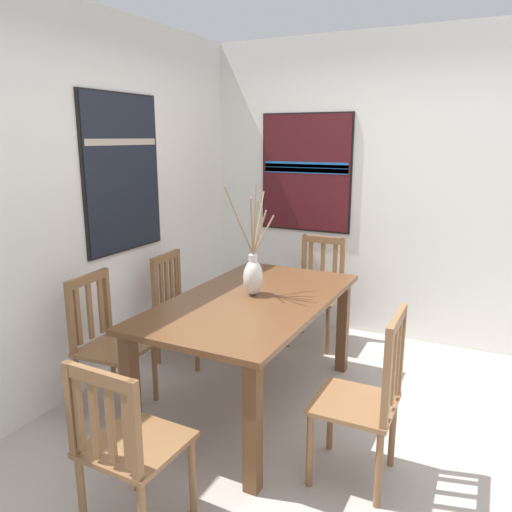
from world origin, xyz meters
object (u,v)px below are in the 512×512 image
object	(u,v)px
chair_1	(317,290)
painting_on_back_wall	(122,174)
chair_0	(127,445)
chair_2	(181,304)
chair_3	(366,398)
dining_table	(253,314)
painting_on_side_wall	(306,173)
centerpiece_vase	(253,275)
chair_4	(108,342)

from	to	relation	value
chair_1	painting_on_back_wall	xyz separation A→B (m)	(-1.09, 1.20, 1.06)
chair_0	chair_2	world-z (taller)	same
chair_3	dining_table	bearing A→B (deg)	64.18
chair_0	painting_on_side_wall	size ratio (longest dim) A/B	0.81
dining_table	painting_on_back_wall	xyz separation A→B (m)	(0.16, 1.19, 0.88)
chair_0	chair_1	distance (m)	2.54
chair_2	chair_3	world-z (taller)	chair_3
centerpiece_vase	chair_1	bearing A→B (deg)	-1.97
chair_0	chair_2	distance (m)	1.93
chair_4	centerpiece_vase	bearing A→B (deg)	-57.82
centerpiece_vase	chair_2	distance (m)	1.02
chair_1	chair_2	xyz separation A→B (m)	(-0.84, 0.89, -0.01)
dining_table	chair_4	bearing A→B (deg)	118.07
centerpiece_vase	chair_2	bearing A→B (deg)	67.59
dining_table	chair_3	xyz separation A→B (m)	(-0.43, -0.88, -0.18)
chair_3	painting_on_side_wall	world-z (taller)	painting_on_side_wall
chair_2	chair_4	bearing A→B (deg)	-178.82
chair_4	dining_table	bearing A→B (deg)	-61.93
chair_2	chair_4	size ratio (longest dim) A/B	0.96
chair_1	painting_on_side_wall	size ratio (longest dim) A/B	0.86
chair_3	painting_on_side_wall	xyz separation A→B (m)	(2.08, 1.16, 1.00)
dining_table	chair_1	bearing A→B (deg)	-0.58
dining_table	chair_0	xyz separation A→B (m)	(-1.29, -0.02, -0.19)
chair_1	painting_on_back_wall	bearing A→B (deg)	132.24
centerpiece_vase	painting_on_side_wall	size ratio (longest dim) A/B	0.68
painting_on_back_wall	chair_1	bearing A→B (deg)	-47.76
chair_1	chair_4	distance (m)	1.92
dining_table	painting_on_side_wall	xyz separation A→B (m)	(1.66, 0.27, 0.82)
centerpiece_vase	painting_on_side_wall	world-z (taller)	painting_on_side_wall
dining_table	chair_2	bearing A→B (deg)	64.68
centerpiece_vase	chair_4	size ratio (longest dim) A/B	0.81
chair_2	chair_0	bearing A→B (deg)	-152.18
dining_table	chair_2	size ratio (longest dim) A/B	1.94
chair_0	painting_on_back_wall	size ratio (longest dim) A/B	0.75
chair_3	chair_4	bearing A→B (deg)	90.98
chair_0	painting_on_back_wall	xyz separation A→B (m)	(1.45, 1.21, 1.08)
dining_table	chair_1	distance (m)	1.26
chair_0	chair_1	world-z (taller)	chair_1
chair_1	centerpiece_vase	bearing A→B (deg)	178.03
dining_table	chair_3	distance (m)	1.00
chair_0	painting_on_side_wall	distance (m)	3.13
centerpiece_vase	chair_1	size ratio (longest dim) A/B	0.79
chair_3	centerpiece_vase	bearing A→B (deg)	61.64
dining_table	chair_0	distance (m)	1.30
chair_1	painting_on_back_wall	distance (m)	1.94
chair_0	chair_3	bearing A→B (deg)	-44.93
centerpiece_vase	painting_on_back_wall	size ratio (longest dim) A/B	0.63
painting_on_back_wall	painting_on_side_wall	distance (m)	1.75
chair_4	chair_1	bearing A→B (deg)	-27.00
dining_table	chair_4	distance (m)	0.99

